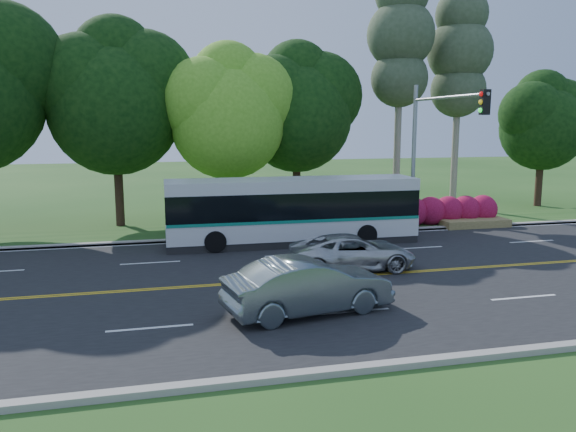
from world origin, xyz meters
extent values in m
plane|color=#234C19|center=(0.00, 0.00, 0.00)|extent=(120.00, 120.00, 0.00)
cube|color=black|center=(0.00, 0.00, 0.01)|extent=(60.00, 14.00, 0.02)
cube|color=#9C978D|center=(0.00, 7.15, 0.07)|extent=(60.00, 0.30, 0.15)
cube|color=#9C978D|center=(0.00, -7.15, 0.07)|extent=(60.00, 0.30, 0.15)
cube|color=#234C19|center=(0.00, 9.00, 0.05)|extent=(60.00, 4.00, 0.10)
cube|color=gold|center=(0.00, -0.08, 0.02)|extent=(57.00, 0.10, 0.00)
cube|color=gold|center=(0.00, 0.08, 0.02)|extent=(57.00, 0.10, 0.00)
cube|color=silver|center=(-6.00, -3.50, 0.02)|extent=(2.20, 0.12, 0.00)
cube|color=silver|center=(-0.50, -3.50, 0.02)|extent=(2.20, 0.12, 0.00)
cube|color=silver|center=(5.00, -3.50, 0.02)|extent=(2.20, 0.12, 0.00)
cube|color=silver|center=(-6.00, 3.50, 0.02)|extent=(2.20, 0.12, 0.00)
cube|color=silver|center=(-0.50, 3.50, 0.02)|extent=(2.20, 0.12, 0.00)
cube|color=silver|center=(5.00, 3.50, 0.02)|extent=(2.20, 0.12, 0.00)
cube|color=silver|center=(10.50, 3.50, 0.02)|extent=(2.20, 0.12, 0.00)
cube|color=silver|center=(0.00, 6.85, 0.02)|extent=(57.00, 0.12, 0.00)
cube|color=silver|center=(0.00, -6.85, 0.02)|extent=(57.00, 0.12, 0.00)
sphere|color=black|center=(-12.38, 11.30, 7.92)|extent=(5.76, 5.76, 5.76)
cylinder|color=black|center=(-7.50, 12.00, 1.80)|extent=(0.44, 0.44, 3.60)
sphere|color=black|center=(-7.50, 12.00, 5.91)|extent=(6.60, 6.60, 6.60)
sphere|color=black|center=(-6.02, 12.30, 7.23)|extent=(5.28, 5.28, 5.28)
sphere|color=black|center=(-8.82, 11.80, 7.06)|extent=(4.95, 4.95, 4.95)
sphere|color=black|center=(-7.40, 12.40, 8.38)|extent=(4.29, 4.29, 4.29)
cylinder|color=black|center=(-2.00, 11.00, 1.62)|extent=(0.44, 0.44, 3.24)
sphere|color=#54991F|center=(-2.00, 11.00, 5.27)|extent=(5.80, 5.80, 5.80)
sphere|color=#54991F|center=(-0.69, 11.30, 6.43)|extent=(4.64, 4.64, 4.64)
sphere|color=#54991F|center=(-3.16, 10.80, 6.29)|extent=(4.35, 4.35, 4.35)
sphere|color=#54991F|center=(-1.90, 11.40, 7.45)|extent=(3.77, 3.77, 3.77)
cylinder|color=black|center=(2.00, 12.50, 1.71)|extent=(0.44, 0.44, 3.42)
sphere|color=black|center=(2.00, 12.50, 5.52)|extent=(6.00, 6.00, 6.00)
sphere|color=black|center=(3.35, 12.80, 6.72)|extent=(4.80, 4.80, 4.80)
sphere|color=black|center=(0.80, 12.30, 6.57)|extent=(4.50, 4.50, 4.50)
sphere|color=black|center=(2.10, 12.90, 7.77)|extent=(3.90, 3.90, 3.90)
cylinder|color=gray|center=(8.00, 12.50, 4.90)|extent=(0.40, 0.40, 9.80)
sphere|color=#36482D|center=(8.00, 12.50, 7.70)|extent=(3.23, 3.23, 3.23)
sphere|color=#36482D|center=(8.00, 12.50, 10.08)|extent=(3.80, 3.80, 3.80)
cylinder|color=gray|center=(12.00, 13.00, 4.55)|extent=(0.40, 0.40, 9.10)
sphere|color=#36482D|center=(12.00, 13.00, 7.15)|extent=(3.23, 3.23, 3.23)
sphere|color=#36482D|center=(12.00, 13.00, 9.36)|extent=(3.80, 3.80, 3.80)
sphere|color=#36482D|center=(12.00, 13.00, 11.44)|extent=(3.04, 3.04, 3.04)
cylinder|color=black|center=(18.00, 13.00, 1.53)|extent=(0.44, 0.44, 3.06)
sphere|color=black|center=(18.00, 13.00, 4.88)|extent=(5.20, 5.20, 5.20)
sphere|color=black|center=(19.17, 13.30, 5.92)|extent=(4.16, 4.16, 4.16)
sphere|color=black|center=(16.96, 12.80, 5.79)|extent=(3.90, 3.90, 3.90)
sphere|color=black|center=(18.10, 13.40, 6.83)|extent=(3.38, 3.38, 3.38)
sphere|color=maroon|center=(3.00, 8.20, 0.75)|extent=(1.50, 1.50, 1.50)
sphere|color=maroon|center=(4.00, 8.20, 0.75)|extent=(1.50, 1.50, 1.50)
sphere|color=maroon|center=(5.00, 8.20, 0.75)|extent=(1.50, 1.50, 1.50)
sphere|color=maroon|center=(6.00, 8.20, 0.75)|extent=(1.50, 1.50, 1.50)
sphere|color=maroon|center=(7.00, 8.20, 0.75)|extent=(1.50, 1.50, 1.50)
sphere|color=maroon|center=(8.00, 8.20, 0.75)|extent=(1.50, 1.50, 1.50)
sphere|color=maroon|center=(9.00, 8.20, 0.75)|extent=(1.50, 1.50, 1.50)
sphere|color=maroon|center=(10.00, 8.20, 0.75)|extent=(1.50, 1.50, 1.50)
sphere|color=maroon|center=(11.00, 8.20, 0.75)|extent=(1.50, 1.50, 1.50)
cube|color=brown|center=(10.00, 7.40, 0.20)|extent=(3.50, 1.40, 0.40)
cylinder|color=gray|center=(6.50, 7.30, 3.50)|extent=(0.20, 0.20, 7.00)
cylinder|color=gray|center=(6.50, 4.30, 6.30)|extent=(0.14, 6.00, 0.14)
cube|color=black|center=(6.50, 1.50, 6.00)|extent=(0.32, 0.28, 0.95)
sphere|color=red|center=(6.33, 1.50, 6.30)|extent=(0.18, 0.18, 0.18)
sphere|color=yellow|center=(6.33, 1.50, 6.00)|extent=(0.18, 0.18, 0.18)
sphere|color=#19D833|center=(6.33, 1.50, 5.70)|extent=(0.18, 0.18, 0.18)
cube|color=silver|center=(0.05, 5.65, 0.78)|extent=(10.86, 2.45, 0.89)
cube|color=black|center=(0.05, 5.65, 1.79)|extent=(10.80, 2.48, 1.12)
cube|color=silver|center=(0.05, 5.65, 2.60)|extent=(10.86, 2.45, 0.50)
cube|color=#0D7962|center=(0.05, 5.65, 1.18)|extent=(10.80, 2.49, 0.13)
cube|color=black|center=(-5.33, 5.72, 1.87)|extent=(0.09, 2.12, 1.54)
cube|color=#19E54C|center=(-5.32, 5.72, 2.74)|extent=(0.07, 1.38, 0.20)
cube|color=black|center=(0.05, 5.65, 0.18)|extent=(10.85, 2.35, 0.32)
cylinder|color=black|center=(-3.42, 4.62, 0.47)|extent=(0.91, 0.26, 0.90)
cylinder|color=black|center=(-3.40, 6.78, 0.47)|extent=(0.91, 0.26, 0.90)
cylinder|color=black|center=(3.07, 4.53, 0.47)|extent=(0.91, 0.26, 0.90)
cylinder|color=black|center=(3.10, 6.69, 0.47)|extent=(0.91, 0.26, 0.90)
imported|color=slate|center=(-1.73, -3.32, 0.79)|extent=(4.91, 2.50, 1.54)
imported|color=#BABDBF|center=(1.10, 0.87, 0.65)|extent=(4.62, 2.32, 1.25)
camera|label=1|loc=(-5.76, -17.70, 5.24)|focal=35.00mm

